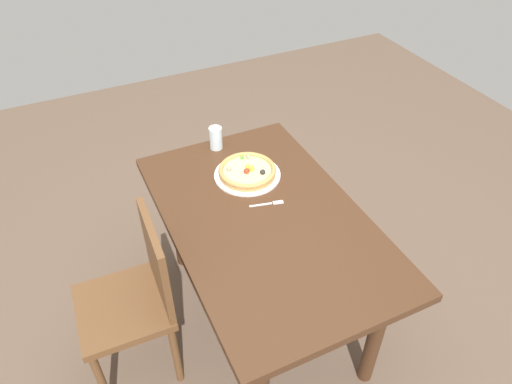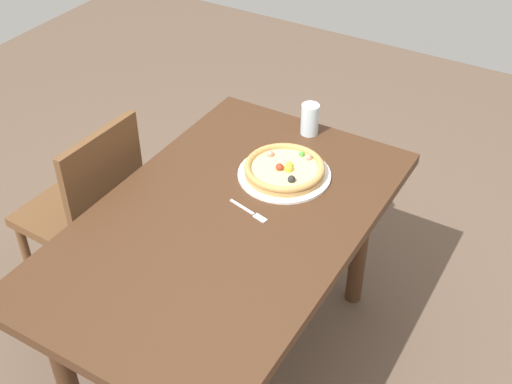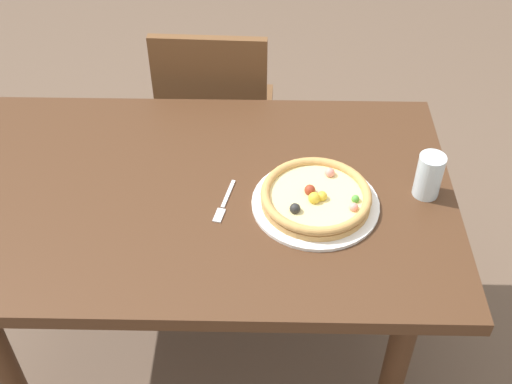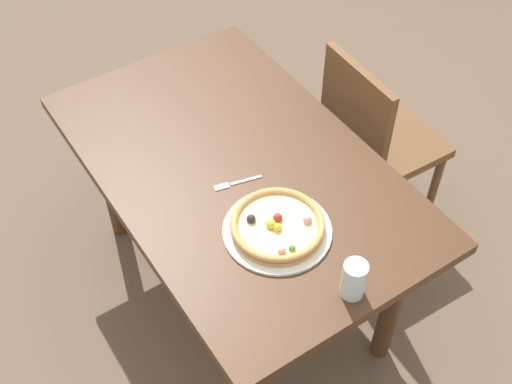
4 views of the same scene
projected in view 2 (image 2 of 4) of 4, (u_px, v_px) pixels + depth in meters
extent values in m
plane|color=brown|center=(231.00, 358.00, 2.64)|extent=(6.00, 6.00, 0.00)
cube|color=#472B19|center=(225.00, 224.00, 2.21)|extent=(1.39, 0.86, 0.04)
cylinder|color=#472B19|center=(241.00, 195.00, 2.92)|extent=(0.07, 0.07, 0.69)
cylinder|color=#472B19|center=(65.00, 373.00, 2.17)|extent=(0.07, 0.07, 0.69)
cylinder|color=#472B19|center=(360.00, 239.00, 2.69)|extent=(0.07, 0.07, 0.69)
cylinder|color=brown|center=(29.00, 264.00, 2.75)|extent=(0.04, 0.04, 0.44)
cylinder|color=brown|center=(87.00, 220.00, 2.98)|extent=(0.04, 0.04, 0.44)
cylinder|color=brown|center=(89.00, 297.00, 2.61)|extent=(0.04, 0.04, 0.44)
cylinder|color=brown|center=(145.00, 248.00, 2.83)|extent=(0.04, 0.04, 0.44)
cube|color=brown|center=(79.00, 213.00, 2.65)|extent=(0.41, 0.41, 0.04)
cube|color=brown|center=(105.00, 182.00, 2.42)|extent=(0.38, 0.04, 0.42)
cylinder|color=white|center=(284.00, 174.00, 2.38)|extent=(0.34, 0.34, 0.01)
cylinder|color=tan|center=(284.00, 171.00, 2.37)|extent=(0.29, 0.29, 0.02)
cylinder|color=beige|center=(284.00, 169.00, 2.37)|extent=(0.25, 0.25, 0.01)
torus|color=tan|center=(285.00, 167.00, 2.36)|extent=(0.29, 0.29, 0.02)
sphere|color=maroon|center=(308.00, 158.00, 2.40)|extent=(0.02, 0.02, 0.02)
sphere|color=maroon|center=(280.00, 167.00, 2.35)|extent=(0.03, 0.03, 0.03)
sphere|color=gold|center=(289.00, 168.00, 2.35)|extent=(0.03, 0.03, 0.03)
sphere|color=#4C9E38|center=(302.00, 154.00, 2.42)|extent=(0.02, 0.02, 0.02)
sphere|color=#262626|center=(292.00, 179.00, 2.30)|extent=(0.03, 0.03, 0.03)
sphere|color=#E58C7F|center=(270.00, 154.00, 2.42)|extent=(0.03, 0.03, 0.03)
sphere|color=#E58C7F|center=(309.00, 157.00, 2.40)|extent=(0.02, 0.02, 0.02)
sphere|color=gold|center=(289.00, 165.00, 2.37)|extent=(0.03, 0.03, 0.03)
cube|color=silver|center=(242.00, 207.00, 2.24)|extent=(0.03, 0.11, 0.00)
cube|color=silver|center=(260.00, 218.00, 2.20)|extent=(0.03, 0.05, 0.00)
cylinder|color=silver|center=(310.00, 119.00, 2.57)|extent=(0.07, 0.07, 0.13)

